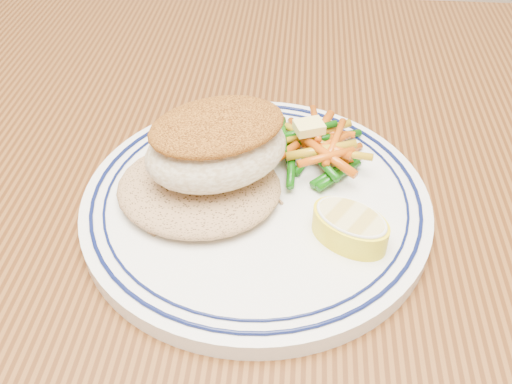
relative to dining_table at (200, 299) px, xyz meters
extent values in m
cube|color=#46240E|center=(0.00, 0.00, 0.08)|extent=(1.50, 0.90, 0.04)
cylinder|color=white|center=(0.05, 0.02, 0.10)|extent=(0.28, 0.28, 0.01)
torus|color=#0A113F|center=(0.05, 0.02, 0.11)|extent=(0.26, 0.26, 0.00)
torus|color=#0A113F|center=(0.05, 0.02, 0.11)|extent=(0.24, 0.24, 0.00)
ellipsoid|color=#A07850|center=(0.00, 0.02, 0.12)|extent=(0.13, 0.11, 0.02)
ellipsoid|color=beige|center=(0.02, 0.02, 0.15)|extent=(0.14, 0.12, 0.05)
ellipsoid|color=#995718|center=(0.02, 0.03, 0.17)|extent=(0.13, 0.11, 0.02)
cylinder|color=#0E500A|center=(0.09, 0.07, 0.12)|extent=(0.03, 0.05, 0.01)
cylinder|color=#0E500A|center=(0.12, 0.05, 0.12)|extent=(0.04, 0.04, 0.01)
cylinder|color=#0E500A|center=(0.11, 0.05, 0.12)|extent=(0.05, 0.05, 0.01)
cylinder|color=#C14D09|center=(0.12, 0.07, 0.12)|extent=(0.04, 0.04, 0.01)
cylinder|color=#0E500A|center=(0.07, 0.09, 0.12)|extent=(0.02, 0.06, 0.01)
cylinder|color=#0E500A|center=(0.11, 0.10, 0.12)|extent=(0.06, 0.03, 0.01)
cylinder|color=#C14D09|center=(0.11, 0.09, 0.12)|extent=(0.03, 0.06, 0.01)
cylinder|color=#C14D09|center=(0.11, 0.10, 0.12)|extent=(0.05, 0.02, 0.01)
cylinder|color=#0E500A|center=(0.07, 0.08, 0.12)|extent=(0.03, 0.04, 0.01)
cylinder|color=#0E500A|center=(0.08, 0.05, 0.12)|extent=(0.01, 0.06, 0.01)
cylinder|color=#C14D09|center=(0.08, 0.09, 0.12)|extent=(0.04, 0.04, 0.01)
cylinder|color=#BA8E13|center=(0.10, 0.10, 0.12)|extent=(0.05, 0.03, 0.01)
cylinder|color=#0E500A|center=(0.08, 0.08, 0.12)|extent=(0.05, 0.03, 0.01)
cylinder|color=#C14D09|center=(0.08, 0.09, 0.12)|extent=(0.02, 0.05, 0.01)
cylinder|color=#0E500A|center=(0.10, 0.05, 0.12)|extent=(0.03, 0.05, 0.01)
cylinder|color=#C14D09|center=(0.06, 0.05, 0.13)|extent=(0.04, 0.04, 0.01)
cylinder|color=#C14D09|center=(0.10, 0.07, 0.13)|extent=(0.05, 0.04, 0.02)
cylinder|color=#C14D09|center=(0.10, 0.09, 0.13)|extent=(0.02, 0.05, 0.01)
cylinder|color=#BA8E13|center=(0.06, 0.07, 0.13)|extent=(0.06, 0.03, 0.01)
cylinder|color=#BA8E13|center=(0.09, 0.08, 0.13)|extent=(0.05, 0.04, 0.01)
cylinder|color=#C14D09|center=(0.10, 0.07, 0.13)|extent=(0.04, 0.04, 0.01)
cylinder|color=#BA8E13|center=(0.10, 0.06, 0.13)|extent=(0.06, 0.03, 0.01)
cylinder|color=#0E500A|center=(0.07, 0.08, 0.13)|extent=(0.01, 0.05, 0.01)
cylinder|color=#0E500A|center=(0.09, 0.09, 0.13)|extent=(0.06, 0.03, 0.01)
cylinder|color=#BA8E13|center=(0.12, 0.06, 0.13)|extent=(0.05, 0.02, 0.01)
cylinder|color=#C14D09|center=(0.11, 0.05, 0.13)|extent=(0.04, 0.04, 0.01)
cylinder|color=#C14D09|center=(0.11, 0.07, 0.13)|extent=(0.02, 0.06, 0.01)
cylinder|color=#C14D09|center=(0.10, 0.05, 0.13)|extent=(0.05, 0.03, 0.01)
cylinder|color=#C14D09|center=(0.09, 0.09, 0.14)|extent=(0.01, 0.05, 0.01)
cube|color=#FFEA7C|center=(0.09, 0.08, 0.14)|extent=(0.03, 0.03, 0.01)
torus|color=white|center=(0.12, -0.02, 0.13)|extent=(0.08, 0.08, 0.00)
camera|label=1|loc=(0.08, -0.31, 0.42)|focal=40.00mm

